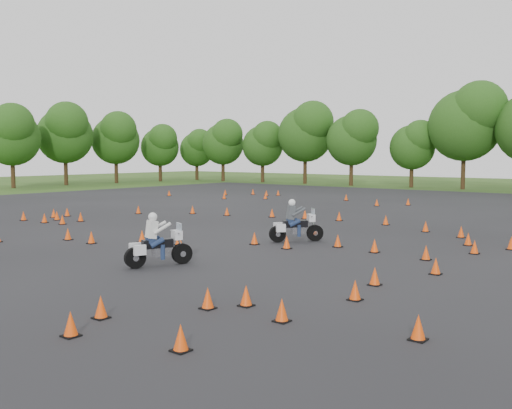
% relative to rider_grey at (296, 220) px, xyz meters
% --- Properties ---
extents(ground, '(140.00, 140.00, 0.00)m').
position_rel_rider_grey_xyz_m(ground, '(-3.00, -2.74, -0.83)').
color(ground, '#2D5119').
rests_on(ground, ground).
extents(asphalt_pad, '(62.00, 62.00, 0.00)m').
position_rel_rider_grey_xyz_m(asphalt_pad, '(-3.00, 3.26, -0.83)').
color(asphalt_pad, black).
rests_on(asphalt_pad, ground).
extents(traffic_cones, '(36.00, 33.24, 0.45)m').
position_rel_rider_grey_xyz_m(traffic_cones, '(-3.09, 2.83, -0.60)').
color(traffic_cones, '#FF4D0A').
rests_on(traffic_cones, asphalt_pad).
extents(rider_grey, '(1.87, 2.06, 1.65)m').
position_rel_rider_grey_xyz_m(rider_grey, '(0.00, 0.00, 0.00)').
color(rider_grey, '#42464A').
rests_on(rider_grey, ground).
extents(rider_white, '(1.39, 2.21, 1.63)m').
position_rel_rider_grey_xyz_m(rider_white, '(-0.49, -6.58, -0.01)').
color(rider_white, silver).
rests_on(rider_white, ground).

